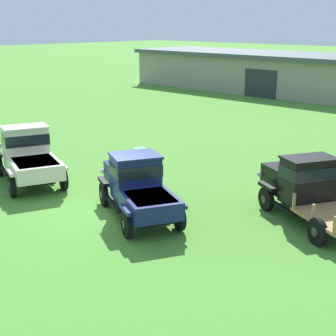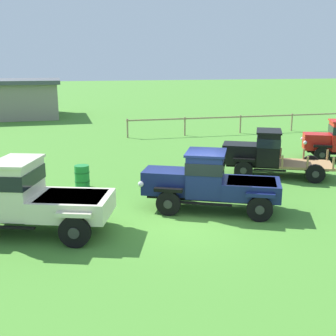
# 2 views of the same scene
# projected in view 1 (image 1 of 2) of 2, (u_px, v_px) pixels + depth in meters

# --- Properties ---
(ground_plane) EXTENTS (240.00, 240.00, 0.00)m
(ground_plane) POSITION_uv_depth(u_px,v_px,m) (102.00, 214.00, 17.69)
(ground_plane) COLOR #47842D
(farm_shed) EXTENTS (24.39, 8.56, 3.58)m
(farm_shed) POSITION_uv_depth(u_px,v_px,m) (253.00, 71.00, 49.19)
(farm_shed) COLOR gray
(farm_shed) RESTS_ON ground
(vintage_truck_second_in_line) EXTENTS (5.30, 3.41, 2.27)m
(vintage_truck_second_in_line) POSITION_uv_depth(u_px,v_px,m) (28.00, 155.00, 21.02)
(vintage_truck_second_in_line) COLOR black
(vintage_truck_second_in_line) RESTS_ON ground
(vintage_truck_midrow_center) EXTENTS (4.98, 3.47, 2.10)m
(vintage_truck_midrow_center) POSITION_uv_depth(u_px,v_px,m) (137.00, 185.00, 17.33)
(vintage_truck_midrow_center) COLOR black
(vintage_truck_midrow_center) RESTS_ON ground
(vintage_truck_far_side) EXTENTS (5.18, 3.75, 2.10)m
(vintage_truck_far_side) POSITION_uv_depth(u_px,v_px,m) (304.00, 185.00, 17.23)
(vintage_truck_far_side) COLOR black
(vintage_truck_far_side) RESTS_ON ground
(oil_drum_beside_row) EXTENTS (0.63, 0.63, 0.95)m
(oil_drum_beside_row) POSITION_uv_depth(u_px,v_px,m) (140.00, 158.00, 22.97)
(oil_drum_beside_row) COLOR #1E7F33
(oil_drum_beside_row) RESTS_ON ground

